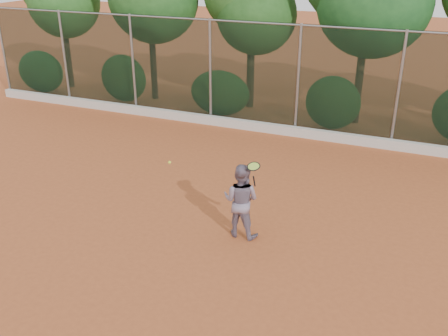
% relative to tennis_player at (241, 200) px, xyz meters
% --- Properties ---
extents(ground, '(80.00, 80.00, 0.00)m').
position_rel_tennis_player_xyz_m(ground, '(-0.58, -0.53, -0.81)').
color(ground, '#AB5228').
rests_on(ground, ground).
extents(concrete_curb, '(24.00, 0.20, 0.30)m').
position_rel_tennis_player_xyz_m(concrete_curb, '(-0.58, 6.29, -0.66)').
color(concrete_curb, beige).
rests_on(concrete_curb, ground).
extents(tennis_player, '(0.81, 0.64, 1.62)m').
position_rel_tennis_player_xyz_m(tennis_player, '(0.00, 0.00, 0.00)').
color(tennis_player, slate).
rests_on(tennis_player, ground).
extents(chainlink_fence, '(24.09, 0.09, 3.50)m').
position_rel_tennis_player_xyz_m(chainlink_fence, '(-0.58, 6.47, 1.05)').
color(chainlink_fence, black).
rests_on(chainlink_fence, ground).
extents(tennis_racket, '(0.29, 0.28, 0.54)m').
position_rel_tennis_player_xyz_m(tennis_racket, '(0.29, -0.08, 0.81)').
color(tennis_racket, black).
rests_on(tennis_racket, ground).
extents(tennis_ball_in_flight, '(0.06, 0.06, 0.06)m').
position_rel_tennis_player_xyz_m(tennis_ball_in_flight, '(-1.60, -0.08, 0.62)').
color(tennis_ball_in_flight, '#D5EE36').
rests_on(tennis_ball_in_flight, ground).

